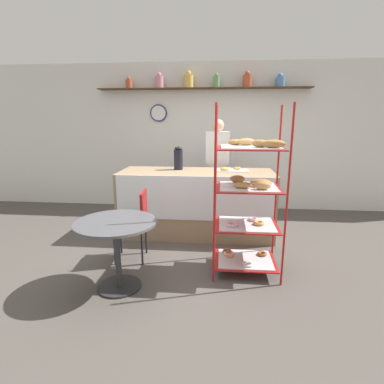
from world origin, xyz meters
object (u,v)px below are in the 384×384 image
Objects in this scene: cafe_table at (117,238)px; cafe_chair at (137,218)px; person_worker at (217,166)px; donut_tray_counter at (230,170)px; pastry_rack at (249,199)px; coffee_carafe at (178,158)px.

cafe_table is 0.94× the size of cafe_chair.
donut_tray_counter is at bearing -71.87° from person_worker.
person_worker is 1.91m from cafe_chair.
pastry_rack reaches higher than coffee_carafe.
donut_tray_counter reaches higher than cafe_chair.
cafe_table is at bearing -124.24° from donut_tray_counter.
pastry_rack is 1.58m from coffee_carafe.
pastry_rack is 1.83m from person_worker.
cafe_table is (-0.96, -2.27, -0.38)m from person_worker.
coffee_carafe is (-0.58, -0.55, 0.19)m from person_worker.
cafe_table is 2.34× the size of coffee_carafe.
person_worker is at bearing 144.21° from cafe_chair.
person_worker reaches higher than coffee_carafe.
cafe_table is at bearing -102.55° from coffee_carafe.
person_worker is 2.50m from cafe_table.
donut_tray_counter is (0.19, -0.58, 0.04)m from person_worker.
pastry_rack is 1.09× the size of person_worker.
pastry_rack is at bearing -81.96° from donut_tray_counter.
coffee_carafe is (0.36, 1.07, 0.60)m from cafe_chair.
person_worker is at bearing 108.13° from donut_tray_counter.
person_worker is 4.91× the size of coffee_carafe.
coffee_carafe is at bearing 77.45° from cafe_table.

